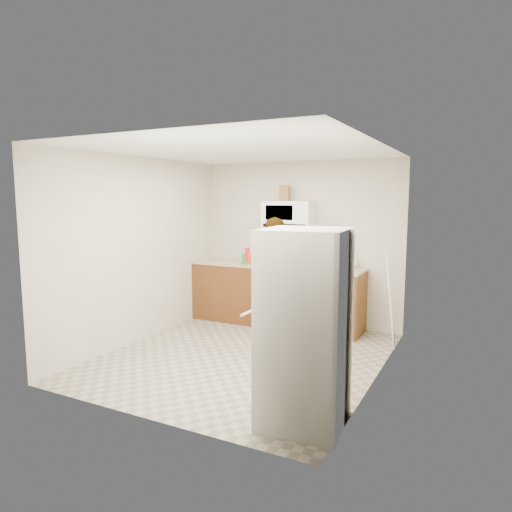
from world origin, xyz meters
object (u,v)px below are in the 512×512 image
Objects in this scene: fridge at (305,328)px; gas_range at (285,295)px; microwave at (289,214)px; saucepan at (277,257)px; kettle at (349,261)px; person at (275,277)px.

gas_range is at bearing 111.15° from fridge.
saucepan is at bearing 166.77° from microwave.
microwave is 0.45× the size of fridge.
microwave is at bearing 90.00° from gas_range.
fridge is at bearing -68.47° from kettle.
kettle is at bearing 1.74° from saucepan.
kettle is at bearing -139.28° from person.
gas_range is at bearing -40.10° from saucepan.
gas_range is at bearing -154.03° from kettle.
person is at bearing -124.41° from kettle.
gas_range is 1.22m from microwave.
person is 8.99× the size of kettle.
gas_range is 0.67× the size of person.
fridge reaches higher than kettle.
kettle is 0.75× the size of saucepan.
kettle is (0.92, 0.21, 0.54)m from gas_range.
kettle is 1.13m from saucepan.
saucepan is (-1.57, 2.88, 0.17)m from fridge.
fridge is 2.95m from kettle.
fridge is 6.81× the size of saucepan.
microwave is 4.04× the size of kettle.
fridge is at bearing -63.36° from gas_range.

